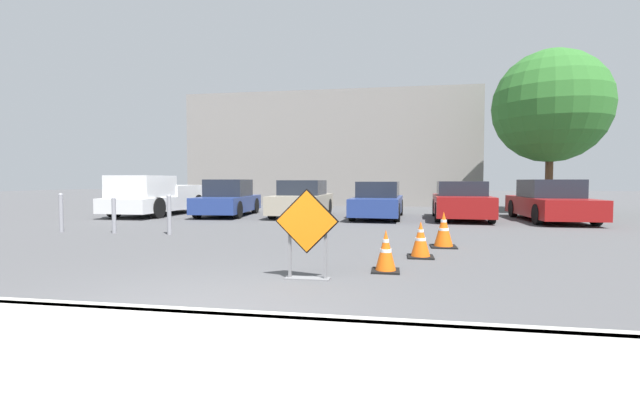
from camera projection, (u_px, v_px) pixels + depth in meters
name	position (u px, v px, depth m)	size (l,w,h in m)	color
ground_plane	(329.00, 224.00, 14.12)	(96.00, 96.00, 0.00)	#4C4C4F
sidewalk_strip	(84.00, 379.00, 2.94)	(25.94, 2.71, 0.14)	#ADAAA3
curb_lip	(180.00, 317.00, 4.27)	(25.94, 0.20, 0.14)	#ADAAA3
road_closed_sign	(307.00, 231.00, 6.12)	(0.93, 0.20, 1.31)	black
traffic_cone_nearest	(386.00, 251.00, 6.68)	(0.43, 0.43, 0.66)	black
traffic_cone_second	(421.00, 240.00, 7.92)	(0.48, 0.48, 0.68)	black
traffic_cone_third	(444.00, 230.00, 9.13)	(0.53, 0.53, 0.77)	black
pickup_truck	(154.00, 197.00, 17.40)	(2.20, 5.18, 1.62)	silver
parked_car_nearest	(228.00, 199.00, 17.32)	(2.00, 4.24, 1.47)	navy
parked_car_second	(302.00, 200.00, 17.07)	(1.92, 4.41, 1.43)	#A39984
parked_car_third	(378.00, 201.00, 16.29)	(1.95, 4.59, 1.38)	navy
parked_car_fourth	(461.00, 202.00, 15.60)	(2.12, 4.17, 1.40)	maroon
parked_car_fifth	(550.00, 202.00, 15.05)	(1.93, 4.66, 1.46)	maroon
bollard_nearest	(169.00, 213.00, 11.25)	(0.12, 0.12, 1.06)	gray
bollard_second	(114.00, 214.00, 11.53)	(0.12, 0.12, 0.99)	gray
bollard_third	(61.00, 212.00, 11.80)	(0.12, 0.12, 1.08)	gray
building_facade_backdrop	(333.00, 151.00, 26.30)	(16.73, 5.00, 6.48)	gray
street_tree_behind_lot	(551.00, 107.00, 18.66)	(4.87, 4.87, 7.10)	#513823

